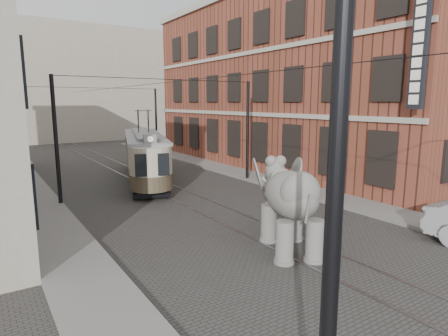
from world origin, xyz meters
TOP-DOWN VIEW (x-y plane):
  - ground at (0.00, 0.00)m, footprint 120.00×120.00m
  - tram_rails at (0.00, 0.00)m, footprint 1.54×80.00m
  - sidewalk_right at (6.00, 0.00)m, footprint 2.00×60.00m
  - sidewalk_left at (-6.50, 0.00)m, footprint 2.00×60.00m
  - brick_building at (11.00, 9.00)m, footprint 8.00×26.00m
  - distant_block at (0.00, 40.00)m, footprint 28.00×10.00m
  - catenary at (-0.20, 5.00)m, footprint 11.00×30.20m
  - tram at (0.04, 9.79)m, footprint 5.44×11.03m
  - elephant at (-0.35, -3.83)m, footprint 4.37×5.41m

SIDE VIEW (x-z plane):
  - ground at x=0.00m, z-range 0.00..0.00m
  - tram_rails at x=0.00m, z-range 0.00..0.02m
  - sidewalk_right at x=6.00m, z-range 0.00..0.15m
  - sidewalk_left at x=-6.50m, z-range 0.00..0.15m
  - elephant at x=-0.35m, z-range 0.00..2.91m
  - tram at x=0.04m, z-range 0.00..4.31m
  - catenary at x=-0.20m, z-range 0.00..6.00m
  - brick_building at x=11.00m, z-range 0.00..12.00m
  - distant_block at x=0.00m, z-range 0.00..14.00m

